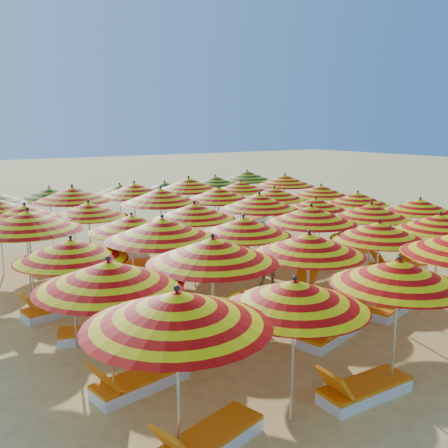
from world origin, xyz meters
The scene contains 59 objects.
ground centered at (0.00, 0.00, 0.00)m, with size 120.00×120.00×0.00m, color #F2CF6B.
umbrella_0 centered at (-5.22, -6.43, 2.24)m, with size 2.73×2.73×2.54m.
umbrella_1 centered at (-3.28, -6.40, 2.05)m, with size 2.46×2.46×2.33m.
umbrella_2 centered at (-1.23, -6.62, 2.09)m, with size 2.53×2.53×2.38m.
umbrella_6 centered at (-5.35, -4.42, 2.18)m, with size 3.01×3.01×2.48m.
umbrella_7 centered at (-3.32, -4.21, 2.25)m, with size 2.81×2.81×2.56m.
umbrella_8 centered at (-1.18, -4.42, 2.13)m, with size 2.97×2.97×2.42m.
umbrella_9 centered at (1.20, -4.19, 2.08)m, with size 2.50×2.50×2.36m.
umbrella_10 centered at (3.43, -4.25, 2.06)m, with size 2.37×2.37×2.34m.
umbrella_12 centered at (-5.24, -2.04, 2.08)m, with size 2.93×2.93×2.36m.
umbrella_13 centered at (-3.32, -2.17, 2.29)m, with size 2.61×2.61×2.61m.
umbrella_14 centered at (-1.20, -2.18, 2.12)m, with size 2.34×2.34×2.41m.
umbrella_15 centered at (0.87, -2.27, 2.21)m, with size 3.10×3.10×2.51m.
umbrella_16 centered at (3.22, -2.22, 2.08)m, with size 2.87×2.87×2.36m.
umbrella_17 centered at (5.36, -2.27, 2.05)m, with size 2.47×2.47×2.33m.
umbrella_18 centered at (-5.56, 0.15, 2.33)m, with size 3.12×3.12×2.65m.
umbrella_19 centered at (-3.20, -0.20, 2.08)m, with size 2.92×2.92×2.36m.
umbrella_20 centered at (-1.25, 0.09, 2.16)m, with size 2.47×2.47×2.45m.
umbrella_21 centered at (1.04, 0.16, 2.23)m, with size 2.39×2.39×2.53m.
umbrella_22 centered at (3.16, -0.02, 2.00)m, with size 2.37×2.37×2.27m.
umbrella_23 centered at (5.23, 0.09, 2.01)m, with size 2.15×2.15×2.28m.
umbrella_24 centered at (-5.24, 2.08, 2.19)m, with size 2.45×2.45×2.49m.
umbrella_25 centered at (-3.46, 2.33, 2.09)m, with size 2.67×2.67×2.38m.
umbrella_26 centered at (-1.19, 2.27, 2.32)m, with size 2.59×2.59×2.64m.
umbrella_27 centered at (0.95, 2.29, 2.22)m, with size 2.40×2.40×2.52m.
umbrella_28 centered at (3.16, 2.08, 2.10)m, with size 2.95×2.95×2.38m.
umbrella_29 centered at (5.31, 1.97, 2.06)m, with size 2.25×2.25×2.34m.
umbrella_31 centered at (-3.33, 4.29, 2.31)m, with size 3.13×3.13×2.63m.
umbrella_32 centered at (-1.16, 4.42, 2.28)m, with size 2.45×2.45×2.60m.
umbrella_33 centered at (1.07, 4.54, 2.32)m, with size 3.20×3.20×2.64m.
umbrella_34 centered at (3.38, 4.46, 2.11)m, with size 2.36×2.36×2.39m.
umbrella_35 centered at (5.36, 4.15, 2.25)m, with size 3.06×3.06×2.56m.
umbrella_37 centered at (-3.47, 6.63, 2.08)m, with size 2.52×2.52×2.36m.
umbrella_38 centered at (-0.94, 6.31, 2.06)m, with size 2.27×2.27×2.34m.
umbrella_39 centered at (1.14, 6.71, 2.01)m, with size 2.72×2.72×2.28m.
umbrella_40 centered at (3.34, 6.30, 2.14)m, with size 2.60×2.60×2.44m.
umbrella_41 centered at (5.29, 6.69, 2.23)m, with size 2.83×2.83×2.53m.
lounger_0 centered at (-4.71, -6.30, 0.15)m, with size 1.82×1.01×0.69m.
lounger_1 centered at (-1.83, -6.54, 0.15)m, with size 1.75×0.62×0.69m.
lounger_3 centered at (-4.85, -4.24, 0.15)m, with size 1.81×0.87×0.69m.
lounger_4 centered at (-0.67, -4.57, 0.15)m, with size 1.82×1.01×0.69m.
lounger_5 centered at (1.80, -4.23, 0.15)m, with size 1.82×1.02×0.69m.
lounger_7 centered at (-4.65, -1.90, 0.15)m, with size 1.83×1.11×0.69m.
lounger_8 centered at (-1.80, -2.26, 0.15)m, with size 1.80×0.83×0.69m.
lounger_9 centered at (0.37, -2.17, 0.15)m, with size 1.82×0.99×0.69m.
lounger_10 centered at (3.82, -2.32, 0.15)m, with size 1.82×0.98×0.69m.
lounger_11 centered at (4.77, -2.04, 0.15)m, with size 1.83×1.10×0.69m.
lounger_12 centered at (-5.06, 0.00, 0.15)m, with size 1.80×0.84×0.69m.
lounger_13 centered at (4.63, -0.12, 0.15)m, with size 1.83×1.12×0.69m.
lounger_14 centered at (-1.79, 2.46, 0.15)m, with size 1.77×0.72×0.69m.
lounger_15 centered at (0.44, 2.14, 0.15)m, with size 1.81×0.92×0.69m.
lounger_16 centered at (-3.83, 4.20, 0.15)m, with size 1.82×0.96×0.69m.
lounger_17 centered at (-1.66, 4.24, 0.15)m, with size 1.83×1.09×0.69m.
lounger_18 centered at (3.88, 4.56, 0.15)m, with size 1.81×0.90×0.69m.
lounger_19 centered at (4.86, 4.37, 0.15)m, with size 1.82×1.21×0.69m.
lounger_20 centered at (1.65, 6.68, 0.15)m, with size 1.82×0.99×0.69m.
lounger_21 centered at (5.89, 6.86, 0.15)m, with size 1.82×1.20×0.69m.
beachgoer_b centered at (0.52, -1.10, 0.73)m, with size 0.71×0.55×1.46m, color tan.
beachgoer_a centered at (-2.88, -1.87, 0.75)m, with size 0.55×0.36×1.50m, color tan.
Camera 1 is at (-7.92, -11.63, 4.45)m, focal length 40.00 mm.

